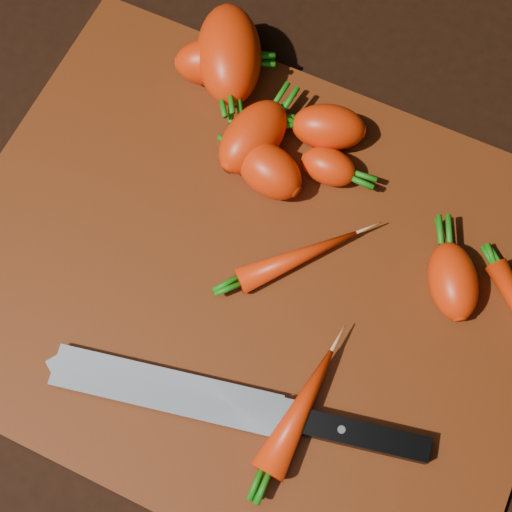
% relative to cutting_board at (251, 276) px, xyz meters
% --- Properties ---
extents(ground, '(2.00, 2.00, 0.01)m').
position_rel_cutting_board_xyz_m(ground, '(0.00, 0.00, -0.01)').
color(ground, black).
extents(cutting_board, '(0.50, 0.40, 0.01)m').
position_rel_cutting_board_xyz_m(cutting_board, '(0.00, 0.00, 0.00)').
color(cutting_board, maroon).
rests_on(cutting_board, ground).
extents(carrot_0, '(0.08, 0.07, 0.04)m').
position_rel_cutting_board_xyz_m(carrot_0, '(-0.11, 0.16, 0.03)').
color(carrot_0, '#EC2A00').
rests_on(carrot_0, cutting_board).
extents(carrot_1, '(0.07, 0.06, 0.04)m').
position_rel_cutting_board_xyz_m(carrot_1, '(-0.02, 0.08, 0.03)').
color(carrot_1, '#EC2A00').
rests_on(carrot_1, cutting_board).
extents(carrot_2, '(0.10, 0.12, 0.06)m').
position_rel_cutting_board_xyz_m(carrot_2, '(-0.10, 0.17, 0.03)').
color(carrot_2, '#EC2A00').
rests_on(carrot_2, cutting_board).
extents(carrot_3, '(0.06, 0.09, 0.05)m').
position_rel_cutting_board_xyz_m(carrot_3, '(-0.05, 0.11, 0.03)').
color(carrot_3, '#EC2A00').
rests_on(carrot_3, cutting_board).
extents(carrot_4, '(0.07, 0.06, 0.04)m').
position_rel_cutting_board_xyz_m(carrot_4, '(0.01, 0.14, 0.03)').
color(carrot_4, '#EC2A00').
rests_on(carrot_4, cutting_board).
extents(carrot_5, '(0.05, 0.03, 0.03)m').
position_rel_cutting_board_xyz_m(carrot_5, '(0.02, 0.11, 0.02)').
color(carrot_5, '#EC2A00').
rests_on(carrot_5, cutting_board).
extents(carrot_6, '(0.07, 0.08, 0.04)m').
position_rel_cutting_board_xyz_m(carrot_6, '(0.15, 0.06, 0.03)').
color(carrot_6, '#EC2A00').
rests_on(carrot_6, cutting_board).
extents(carrot_7, '(0.09, 0.09, 0.02)m').
position_rel_cutting_board_xyz_m(carrot_7, '(0.03, 0.03, 0.02)').
color(carrot_7, '#EC2A00').
rests_on(carrot_7, cutting_board).
extents(carrot_9, '(0.03, 0.11, 0.03)m').
position_rel_cutting_board_xyz_m(carrot_9, '(0.08, -0.09, 0.02)').
color(carrot_9, '#EC2A00').
rests_on(carrot_9, cutting_board).
extents(knife, '(0.30, 0.09, 0.02)m').
position_rel_cutting_board_xyz_m(knife, '(-0.00, -0.11, 0.01)').
color(knife, gray).
rests_on(knife, cutting_board).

